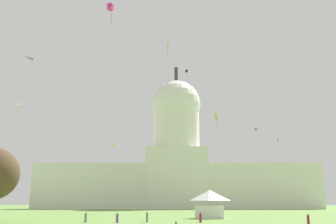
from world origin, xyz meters
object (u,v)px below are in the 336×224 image
object	(u,v)px
capitol_building	(177,166)
event_tent	(210,204)
kite_red_mid	(278,140)
kite_magenta_mid	(110,7)
kite_yellow_mid	(113,145)
person_purple_aisle_center	(117,218)
kite_gold_low	(216,117)
kite_violet_mid	(33,61)
person_maroon_lawn_far_right	(308,219)
kite_pink_mid	(256,129)
person_grey_edge_east	(86,218)
kite_white_mid	(16,107)
kite_black_high	(187,71)
kite_lime_high	(168,47)
person_grey_back_center	(147,217)
kite_turquoise_low	(86,178)
person_maroon_lawn_far_left	(200,218)

from	to	relation	value
capitol_building	event_tent	size ratio (longest dim) A/B	19.79
kite_red_mid	kite_magenta_mid	bearing A→B (deg)	17.99
capitol_building	kite_yellow_mid	size ratio (longest dim) A/B	112.88
capitol_building	person_purple_aisle_center	world-z (taller)	capitol_building
kite_gold_low	kite_violet_mid	world-z (taller)	kite_violet_mid
kite_yellow_mid	kite_magenta_mid	bearing A→B (deg)	137.12
person_purple_aisle_center	kite_yellow_mid	xyz separation A→B (m)	(-13.77, 83.34, 23.96)
person_maroon_lawn_far_right	kite_pink_mid	bearing A→B (deg)	86.73
kite_violet_mid	kite_pink_mid	size ratio (longest dim) A/B	2.04
person_grey_edge_east	kite_white_mid	bearing A→B (deg)	113.75
kite_magenta_mid	kite_black_high	bearing A→B (deg)	100.05
kite_gold_low	kite_yellow_mid	world-z (taller)	kite_yellow_mid
kite_white_mid	kite_lime_high	world-z (taller)	kite_lime_high
capitol_building	kite_gold_low	bearing A→B (deg)	-87.65
kite_red_mid	kite_pink_mid	xyz separation A→B (m)	(-13.64, -28.40, -1.10)
person_grey_edge_east	kite_gold_low	xyz separation A→B (m)	(22.26, -4.95, 16.52)
person_grey_edge_east	kite_red_mid	distance (m)	92.27
kite_yellow_mid	kite_pink_mid	size ratio (longest dim) A/B	1.32
kite_gold_low	kite_lime_high	size ratio (longest dim) A/B	0.70
event_tent	kite_magenta_mid	xyz separation A→B (m)	(-16.79, -34.06, 28.04)
person_grey_back_center	kite_violet_mid	world-z (taller)	kite_violet_mid
kite_white_mid	person_grey_back_center	bearing A→B (deg)	8.27
person_grey_edge_east	person_grey_back_center	world-z (taller)	person_grey_back_center
kite_turquoise_low	kite_white_mid	bearing A→B (deg)	126.91
capitol_building	kite_violet_mid	size ratio (longest dim) A/B	73.14
person_maroon_lawn_far_left	person_purple_aisle_center	bearing A→B (deg)	58.54
kite_violet_mid	kite_red_mid	size ratio (longest dim) A/B	0.66
kite_black_high	kite_pink_mid	world-z (taller)	kite_black_high
event_tent	person_maroon_lawn_far_left	bearing A→B (deg)	-93.49
person_purple_aisle_center	kite_pink_mid	distance (m)	60.43
person_maroon_lawn_far_right	kite_yellow_mid	size ratio (longest dim) A/B	1.30
person_grey_back_center	kite_white_mid	world-z (taller)	kite_white_mid
person_grey_edge_east	kite_black_high	xyz separation A→B (m)	(20.55, 81.73, 53.61)
capitol_building	kite_black_high	distance (m)	57.33
person_maroon_lawn_far_left	event_tent	bearing A→B (deg)	-47.31
kite_red_mid	kite_violet_mid	bearing A→B (deg)	7.61
event_tent	person_grey_edge_east	distance (m)	28.25
person_maroon_lawn_far_left	kite_white_mid	bearing A→B (deg)	46.61
person_maroon_lawn_far_right	kite_turquoise_low	xyz separation A→B (m)	(-54.85, 87.62, 11.64)
kite_turquoise_low	kite_pink_mid	world-z (taller)	kite_pink_mid
person_maroon_lawn_far_left	kite_gold_low	distance (m)	17.36
person_maroon_lawn_far_left	kite_yellow_mid	bearing A→B (deg)	-18.00
person_maroon_lawn_far_left	person_grey_edge_east	world-z (taller)	person_maroon_lawn_far_left
kite_gold_low	person_grey_edge_east	bearing A→B (deg)	-68.08
kite_gold_low	kite_black_high	distance (m)	94.29
person_purple_aisle_center	kite_violet_mid	world-z (taller)	kite_violet_mid
kite_gold_low	kite_magenta_mid	bearing A→B (deg)	-17.97
person_maroon_lawn_far_right	person_grey_edge_east	world-z (taller)	person_grey_edge_east
kite_turquoise_low	kite_white_mid	xyz separation A→B (m)	(3.00, -79.41, 8.96)
kite_yellow_mid	kite_violet_mid	bearing A→B (deg)	128.70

